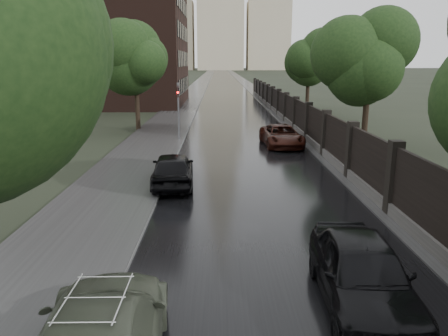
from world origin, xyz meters
TOP-DOWN VIEW (x-y plane):
  - road at (0.00, 190.00)m, footprint 8.00×420.00m
  - sidewalk_left at (-6.00, 190.00)m, footprint 4.00×420.00m
  - verge_right at (5.50, 190.00)m, footprint 3.00×420.00m
  - fence_right at (4.60, 32.01)m, footprint 0.45×75.72m
  - tree_left_far at (-8.00, 30.00)m, footprint 4.25×4.25m
  - tree_right_b at (7.50, 22.00)m, footprint 4.08×4.08m
  - tree_right_c at (7.50, 40.00)m, footprint 4.08×4.08m
  - traffic_light at (-4.30, 24.99)m, footprint 0.16×0.32m
  - brick_building at (-18.00, 52.00)m, footprint 24.00×18.00m
  - stalinist_tower at (0.00, 300.00)m, footprint 92.00×30.00m
  - hatchback_left at (-3.60, 13.85)m, footprint 2.06×4.56m
  - car_right_near at (1.60, 4.01)m, footprint 2.13×4.80m
  - car_right_far at (2.52, 23.12)m, footprint 2.60×5.13m

SIDE VIEW (x-z plane):
  - road at x=0.00m, z-range 0.00..0.02m
  - verge_right at x=5.50m, z-range 0.00..0.08m
  - sidewalk_left at x=-6.00m, z-range 0.00..0.16m
  - car_right_far at x=2.52m, z-range 0.00..1.39m
  - hatchback_left at x=-3.60m, z-range 0.00..1.52m
  - car_right_near at x=1.60m, z-range 0.00..1.60m
  - fence_right at x=4.60m, z-range -0.34..2.36m
  - traffic_light at x=-4.30m, z-range 0.40..4.40m
  - tree_right_b at x=7.50m, z-range 1.44..8.46m
  - tree_right_c at x=7.50m, z-range 1.44..8.46m
  - tree_left_far at x=-8.00m, z-range 1.55..8.94m
  - brick_building at x=-18.00m, z-range 0.00..20.00m
  - stalinist_tower at x=0.00m, z-range -41.12..117.88m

